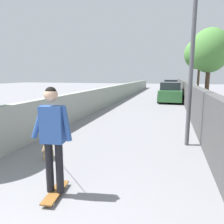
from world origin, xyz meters
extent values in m
plane|color=gray|center=(14.00, 0.00, 0.00)|extent=(80.00, 80.00, 0.00)
cube|color=#999E93|center=(12.00, 2.67, 0.64)|extent=(48.00, 0.30, 1.29)
cube|color=#4C4C4C|center=(12.00, -2.67, 0.80)|extent=(48.00, 0.30, 1.59)
cylinder|color=#473523|center=(13.00, -3.62, 1.41)|extent=(0.24, 0.24, 2.83)
ellipsoid|color=#4C843D|center=(13.00, -3.62, 3.49)|extent=(2.19, 2.19, 2.51)
cylinder|color=#473523|center=(19.00, -3.78, 1.54)|extent=(0.18, 0.18, 3.08)
ellipsoid|color=#4C843D|center=(19.00, -3.78, 3.85)|extent=(2.56, 2.56, 2.56)
cylinder|color=#4C4C51|center=(5.96, -2.12, 2.15)|extent=(0.12, 0.12, 4.30)
cube|color=brown|center=(2.43, 0.27, 0.07)|extent=(0.82, 0.30, 0.02)
cylinder|color=beige|center=(2.70, 0.38, 0.03)|extent=(0.06, 0.04, 0.06)
cylinder|color=beige|center=(2.71, 0.24, 0.03)|extent=(0.06, 0.04, 0.06)
cylinder|color=beige|center=(2.14, 0.31, 0.03)|extent=(0.06, 0.04, 0.06)
cylinder|color=beige|center=(2.16, 0.17, 0.03)|extent=(0.06, 0.04, 0.06)
cylinder|color=black|center=(2.41, 0.36, 0.53)|extent=(0.14, 0.14, 0.89)
cylinder|color=black|center=(2.44, 0.18, 0.53)|extent=(0.14, 0.14, 0.89)
cube|color=#2D5199|center=(2.43, 0.27, 1.28)|extent=(0.26, 0.40, 0.62)
cylinder|color=#2D5199|center=(2.40, 0.51, 1.32)|extent=(0.12, 0.29, 0.58)
cylinder|color=#2D5199|center=(2.46, 0.04, 1.31)|extent=(0.11, 0.19, 0.59)
sphere|color=tan|center=(2.43, 0.27, 1.77)|extent=(0.22, 0.22, 0.22)
sphere|color=black|center=(2.43, 0.27, 1.81)|extent=(0.19, 0.19, 0.19)
ellipsoid|color=tan|center=(3.90, 1.33, 0.27)|extent=(0.43, 0.27, 0.22)
sphere|color=tan|center=(4.16, 1.37, 0.34)|extent=(0.15, 0.15, 0.15)
cone|color=black|center=(4.15, 1.41, 0.42)|extent=(0.06, 0.06, 0.06)
cone|color=black|center=(4.16, 1.33, 0.42)|extent=(0.06, 0.06, 0.06)
cylinder|color=tan|center=(4.02, 1.41, 0.09)|extent=(0.04, 0.04, 0.18)
cylinder|color=tan|center=(4.04, 1.29, 0.09)|extent=(0.04, 0.04, 0.18)
cylinder|color=tan|center=(3.76, 1.38, 0.09)|extent=(0.04, 0.04, 0.18)
cylinder|color=tan|center=(3.78, 1.26, 0.09)|extent=(0.04, 0.04, 0.18)
cylinder|color=tan|center=(3.65, 1.30, 0.35)|extent=(0.14, 0.05, 0.13)
cylinder|color=black|center=(3.16, 0.80, 0.73)|extent=(1.48, 1.07, 0.66)
cube|color=#336B38|center=(17.12, -1.52, 0.56)|extent=(4.33, 1.70, 0.80)
cube|color=#262B33|center=(17.12, -1.52, 1.24)|extent=(2.25, 1.50, 0.60)
cylinder|color=black|center=(18.46, -0.73, 0.32)|extent=(0.64, 0.22, 0.64)
cylinder|color=black|center=(18.46, -2.31, 0.32)|extent=(0.64, 0.22, 0.64)
cylinder|color=black|center=(15.78, -0.73, 0.32)|extent=(0.64, 0.22, 0.64)
cylinder|color=black|center=(15.78, -2.31, 0.32)|extent=(0.64, 0.22, 0.64)
cube|color=#336B38|center=(26.68, -1.52, 0.56)|extent=(4.29, 1.70, 0.80)
cube|color=#262B33|center=(26.68, -1.52, 1.24)|extent=(2.23, 1.50, 0.60)
cylinder|color=black|center=(28.01, -0.73, 0.32)|extent=(0.64, 0.22, 0.64)
cylinder|color=black|center=(28.01, -2.31, 0.32)|extent=(0.64, 0.22, 0.64)
cylinder|color=black|center=(25.35, -0.73, 0.32)|extent=(0.64, 0.22, 0.64)
cylinder|color=black|center=(25.35, -2.31, 0.32)|extent=(0.64, 0.22, 0.64)
camera|label=1|loc=(-0.61, -1.59, 2.08)|focal=34.14mm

